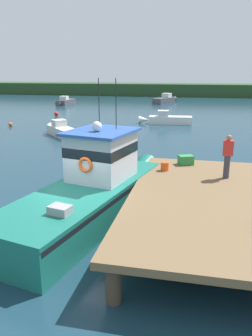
{
  "coord_description": "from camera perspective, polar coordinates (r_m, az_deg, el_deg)",
  "views": [
    {
      "loc": [
        3.85,
        -10.45,
        5.06
      ],
      "look_at": [
        1.2,
        1.92,
        1.4
      ],
      "focal_mm": 36.17,
      "sensor_mm": 36.0,
      "label": 1
    }
  ],
  "objects": [
    {
      "name": "deckhand_by_the_boat",
      "position": [
        12.93,
        16.75,
        2.02
      ],
      "size": [
        0.36,
        0.22,
        1.63
      ],
      "color": "#383842",
      "rests_on": "dock"
    },
    {
      "name": "mooring_buoy_outer",
      "position": [
        40.26,
        -11.67,
        8.94
      ],
      "size": [
        0.48,
        0.48,
        0.48
      ],
      "primitive_type": "sphere",
      "color": "red",
      "rests_on": "ground"
    },
    {
      "name": "ground_plane",
      "position": [
        12.23,
        -7.49,
        -8.45
      ],
      "size": [
        200.0,
        200.0,
        0.0
      ],
      "primitive_type": "plane",
      "color": "#193847"
    },
    {
      "name": "mooring_buoy_channel_marker",
      "position": [
        33.75,
        -18.89,
        6.98
      ],
      "size": [
        0.38,
        0.38,
        0.38
      ],
      "primitive_type": "sphere",
      "color": "#EA5B19",
      "rests_on": "ground"
    },
    {
      "name": "moored_boat_near_channel",
      "position": [
        55.62,
        6.66,
        11.36
      ],
      "size": [
        3.47,
        6.0,
        1.53
      ],
      "color": "#4C4C51",
      "rests_on": "ground"
    },
    {
      "name": "main_fishing_boat",
      "position": [
        12.17,
        -5.46,
        -3.4
      ],
      "size": [
        4.27,
        9.96,
        4.8
      ],
      "color": "#196B5B",
      "rests_on": "ground"
    },
    {
      "name": "moored_boat_outer_mooring",
      "position": [
        27.85,
        -10.89,
        6.27
      ],
      "size": [
        4.07,
        4.16,
        1.23
      ],
      "color": "silver",
      "rests_on": "ground"
    },
    {
      "name": "far_shoreline",
      "position": [
        72.65,
        9.27,
        12.89
      ],
      "size": [
        120.0,
        8.0,
        2.4
      ],
      "primitive_type": "cube",
      "color": "#284723",
      "rests_on": "ground"
    },
    {
      "name": "crate_single_by_cleat",
      "position": [
        14.6,
        10.04,
        1.34
      ],
      "size": [
        0.72,
        0.63,
        0.39
      ],
      "primitive_type": "cube",
      "rotation": [
        0.0,
        0.0,
        0.37
      ],
      "color": "#2D8442",
      "rests_on": "dock"
    },
    {
      "name": "dock",
      "position": [
        11.22,
        16.2,
        -5.35
      ],
      "size": [
        6.0,
        9.0,
        1.2
      ],
      "color": "#4C3D2D",
      "rests_on": "ground"
    },
    {
      "name": "moored_boat_off_the_point",
      "position": [
        33.62,
        6.86,
        8.14
      ],
      "size": [
        5.21,
        1.69,
        1.31
      ],
      "color": "white",
      "rests_on": "ground"
    },
    {
      "name": "moored_boat_far_right",
      "position": [
        53.55,
        -10.18,
        10.96
      ],
      "size": [
        1.51,
        5.19,
        1.31
      ],
      "color": "#4C4C51",
      "rests_on": "ground"
    },
    {
      "name": "bait_bucket",
      "position": [
        13.6,
        6.54,
        0.29
      ],
      "size": [
        0.32,
        0.32,
        0.34
      ],
      "primitive_type": "cylinder",
      "color": "#E04C19",
      "rests_on": "dock"
    }
  ]
}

